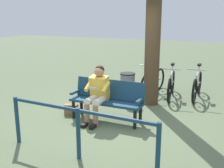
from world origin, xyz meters
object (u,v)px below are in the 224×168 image
object	(u,v)px
bench	(108,97)
person_reading	(98,91)
handbag	(71,109)
bicycle_green	(171,85)
litter_bin	(127,88)
bicycle_silver	(197,86)
tree_trunk	(153,27)
bicycle_blue	(153,81)

from	to	relation	value
bench	person_reading	size ratio (longest dim) A/B	1.33
handbag	bicycle_green	world-z (taller)	bicycle_green
person_reading	bicycle_green	size ratio (longest dim) A/B	0.72
litter_bin	bicycle_green	world-z (taller)	bicycle_green
litter_bin	bicycle_silver	bearing A→B (deg)	-145.81
handbag	bicycle_silver	xyz separation A→B (m)	(-2.44, -2.51, 0.24)
bench	tree_trunk	xyz separation A→B (m)	(-0.53, -1.46, 1.44)
litter_bin	bicycle_blue	bearing A→B (deg)	-108.35
bicycle_silver	bench	bearing A→B (deg)	-33.23
litter_bin	bicycle_silver	world-z (taller)	bicycle_silver
handbag	bicycle_green	bearing A→B (deg)	-127.68
person_reading	tree_trunk	bearing A→B (deg)	-113.36
tree_trunk	bicycle_blue	world-z (taller)	tree_trunk
bench	person_reading	bearing A→B (deg)	45.59
bicycle_silver	person_reading	bearing A→B (deg)	-34.09
bicycle_green	litter_bin	bearing A→B (deg)	-54.81
tree_trunk	litter_bin	xyz separation A→B (m)	(0.60, 0.13, -1.55)
litter_bin	bicycle_silver	xyz separation A→B (m)	(-1.61, -1.09, -0.03)
handbag	litter_bin	distance (m)	1.66
person_reading	bicycle_green	xyz separation A→B (m)	(-1.04, -2.38, -0.31)
bench	tree_trunk	distance (m)	2.11
tree_trunk	bicycle_green	bearing A→B (deg)	-114.96
person_reading	litter_bin	size ratio (longest dim) A/B	1.54
tree_trunk	bicycle_silver	size ratio (longest dim) A/B	2.31
handbag	person_reading	bearing A→B (deg)	173.88
bench	tree_trunk	world-z (taller)	tree_trunk
tree_trunk	bicycle_silver	world-z (taller)	tree_trunk
handbag	bicycle_green	distance (m)	2.92
bench	handbag	size ratio (longest dim) A/B	5.34
bicycle_silver	bicycle_green	bearing A→B (deg)	-73.09
handbag	bicycle_silver	distance (m)	3.51
bench	bicycle_green	size ratio (longest dim) A/B	0.96
bicycle_silver	bicycle_green	distance (m)	0.69
handbag	bench	bearing A→B (deg)	-174.47
bench	person_reading	distance (m)	0.28
person_reading	bicycle_blue	world-z (taller)	person_reading
bench	bicycle_blue	bearing A→B (deg)	-97.38
bicycle_blue	bicycle_green	bearing A→B (deg)	75.59
bicycle_green	bicycle_blue	size ratio (longest dim) A/B	1.00
person_reading	bicycle_silver	world-z (taller)	person_reading
bench	tree_trunk	bearing A→B (deg)	-110.30
bicycle_blue	handbag	bearing A→B (deg)	-18.56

